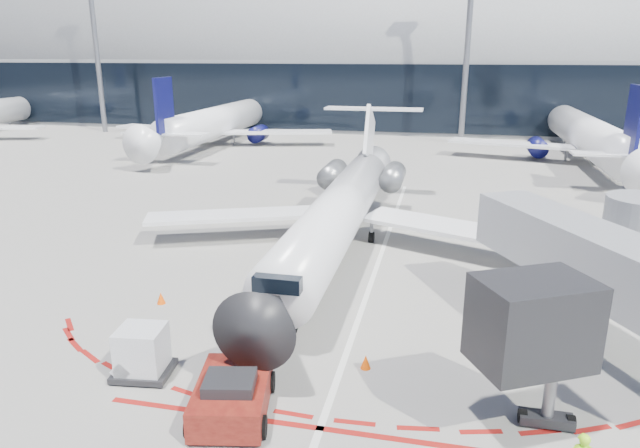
# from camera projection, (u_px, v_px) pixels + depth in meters

# --- Properties ---
(ground) EXTENTS (260.00, 260.00, 0.00)m
(ground) POSITION_uv_depth(u_px,v_px,m) (370.00, 285.00, 28.12)
(ground) COLOR slate
(ground) RESTS_ON ground
(apron_centerline) EXTENTS (0.25, 40.00, 0.01)m
(apron_centerline) POSITION_uv_depth(u_px,v_px,m) (375.00, 270.00, 29.99)
(apron_centerline) COLOR silver
(apron_centerline) RESTS_ON ground
(apron_stop_bar) EXTENTS (14.00, 0.25, 0.01)m
(apron_stop_bar) POSITION_uv_depth(u_px,v_px,m) (320.00, 428.00, 17.37)
(apron_stop_bar) COLOR maroon
(apron_stop_bar) RESTS_ON ground
(terminal_building) EXTENTS (150.00, 24.15, 24.00)m
(terminal_building) POSITION_uv_depth(u_px,v_px,m) (429.00, 69.00, 86.39)
(terminal_building) COLOR gray
(terminal_building) RESTS_ON ground
(jet_bridge) EXTENTS (10.03, 15.20, 4.90)m
(jet_bridge) POSITION_uv_depth(u_px,v_px,m) (609.00, 264.00, 22.41)
(jet_bridge) COLOR #96989F
(jet_bridge) RESTS_ON ground
(light_mast_west) EXTENTS (0.70, 0.70, 25.00)m
(light_mast_west) POSITION_uv_depth(u_px,v_px,m) (96.00, 41.00, 78.71)
(light_mast_west) COLOR slate
(light_mast_west) RESTS_ON ground
(light_mast_centre) EXTENTS (0.70, 0.70, 25.00)m
(light_mast_centre) POSITION_uv_depth(u_px,v_px,m) (468.00, 39.00, 68.34)
(light_mast_centre) COLOR slate
(light_mast_centre) RESTS_ON ground
(regional_jet) EXTENTS (24.10, 29.72, 7.44)m
(regional_jet) POSITION_uv_depth(u_px,v_px,m) (342.00, 207.00, 32.72)
(regional_jet) COLOR white
(regional_jet) RESTS_ON ground
(pushback_tug) EXTENTS (2.96, 5.74, 1.46)m
(pushback_tug) POSITION_uv_depth(u_px,v_px,m) (232.00, 395.00, 17.96)
(pushback_tug) COLOR #500E0B
(pushback_tug) RESTS_ON ground
(uld_container) EXTENTS (2.13, 1.88, 1.83)m
(uld_container) POSITION_uv_depth(u_px,v_px,m) (142.00, 352.00, 19.99)
(uld_container) COLOR black
(uld_container) RESTS_ON ground
(safety_cone_left) EXTENTS (0.39, 0.39, 0.54)m
(safety_cone_left) POSITION_uv_depth(u_px,v_px,m) (161.00, 298.00, 25.95)
(safety_cone_left) COLOR #FC5005
(safety_cone_left) RESTS_ON ground
(safety_cone_right) EXTENTS (0.38, 0.38, 0.53)m
(safety_cone_right) POSITION_uv_depth(u_px,v_px,m) (366.00, 362.00, 20.62)
(safety_cone_right) COLOR #FC5005
(safety_cone_right) RESTS_ON ground
(bg_airliner_1) EXTENTS (33.41, 35.37, 10.81)m
(bg_airliner_1) POSITION_uv_depth(u_px,v_px,m) (219.00, 99.00, 70.52)
(bg_airliner_1) COLOR white
(bg_airliner_1) RESTS_ON ground
(bg_airliner_2) EXTENTS (33.07, 35.01, 10.70)m
(bg_airliner_2) POSITION_uv_depth(u_px,v_px,m) (592.00, 110.00, 58.51)
(bg_airliner_2) COLOR white
(bg_airliner_2) RESTS_ON ground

